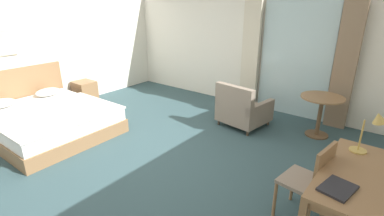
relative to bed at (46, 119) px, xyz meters
The scene contains 15 objects.
ground 2.16m from the bed, 18.61° to the left, with size 6.96×6.47×0.10m, color #334C51.
wall_back 4.30m from the bed, 61.03° to the left, with size 6.56×0.12×2.57m, color white.
wall_left 1.72m from the bed, 150.37° to the left, with size 0.12×6.07×2.57m, color white.
balcony_glass_door 4.82m from the bed, 48.86° to the left, with size 1.40×0.02×2.26m, color silver.
curtain_panel_left 4.21m from the bed, 57.63° to the left, with size 0.38×0.10×2.28m, color beige.
curtain_panel_right 5.40m from the bed, 40.68° to the left, with size 0.37×0.10×2.28m, color #897056.
bed is the anchor object (origin of this frame).
nightstand 1.58m from the bed, 122.94° to the left, with size 0.47×0.42×0.52m.
writing_desk 4.83m from the bed, ahead, with size 0.59×1.34×0.76m.
desk_chair 4.44m from the bed, ahead, with size 0.47×0.49×0.92m.
desk_lamp 4.98m from the bed, 12.93° to the left, with size 0.28×0.23×0.46m.
closed_book 4.73m from the bed, ahead, with size 0.23×0.31×0.02m, color #232328.
armchair_by_window 3.58m from the bed, 42.48° to the left, with size 0.90×0.90×0.84m.
round_cafe_table 4.84m from the bed, 36.29° to the left, with size 0.71×0.71×0.72m.
framed_picture 1.68m from the bed, behind, with size 0.03×0.36×0.46m.
Camera 1 is at (2.93, -2.78, 2.24)m, focal length 26.58 mm.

